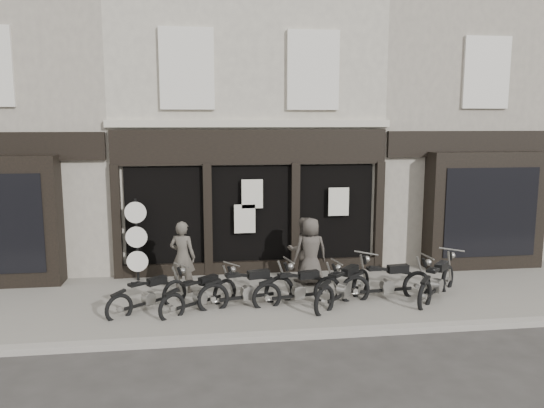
{
  "coord_description": "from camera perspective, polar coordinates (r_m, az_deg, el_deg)",
  "views": [
    {
      "loc": [
        -1.31,
        -10.72,
        4.1
      ],
      "look_at": [
        0.35,
        1.6,
        2.16
      ],
      "focal_mm": 35.0,
      "sensor_mm": 36.0,
      "label": 1
    }
  ],
  "objects": [
    {
      "name": "man_left",
      "position": [
        12.62,
        -9.6,
        -5.63
      ],
      "size": [
        0.72,
        0.6,
        1.7
      ],
      "primitive_type": "imported",
      "rotation": [
        0.0,
        0.0,
        2.78
      ],
      "color": "#48433B",
      "rests_on": "pavement"
    },
    {
      "name": "motorcycle_3",
      "position": [
        11.87,
        2.91,
        -9.31
      ],
      "size": [
        2.09,
        0.71,
        1.01
      ],
      "rotation": [
        0.0,
        0.0,
        0.19
      ],
      "color": "black",
      "rests_on": "ground"
    },
    {
      "name": "motorcycle_1",
      "position": [
        11.6,
        -7.71,
        -9.89
      ],
      "size": [
        1.75,
        1.41,
        0.97
      ],
      "rotation": [
        0.0,
        0.0,
        0.64
      ],
      "color": "black",
      "rests_on": "ground"
    },
    {
      "name": "motorcycle_0",
      "position": [
        11.79,
        -13.11,
        -9.79
      ],
      "size": [
        1.7,
        1.4,
        0.95
      ],
      "rotation": [
        0.0,
        0.0,
        0.65
      ],
      "color": "black",
      "rests_on": "ground"
    },
    {
      "name": "advert_sign_post",
      "position": [
        13.73,
        -14.34,
        -4.15
      ],
      "size": [
        0.54,
        0.35,
        2.21
      ],
      "rotation": [
        0.0,
        0.0,
        -0.04
      ],
      "color": "black",
      "rests_on": "ground"
    },
    {
      "name": "man_right",
      "position": [
        13.1,
        4.16,
        -5.08
      ],
      "size": [
        0.85,
        0.58,
        1.66
      ],
      "primitive_type": "imported",
      "rotation": [
        0.0,
        0.0,
        3.21
      ],
      "color": "#3E3933",
      "rests_on": "pavement"
    },
    {
      "name": "motorcycle_2",
      "position": [
        11.75,
        -2.59,
        -9.39
      ],
      "size": [
        2.19,
        0.81,
        1.06
      ],
      "rotation": [
        0.0,
        0.0,
        0.22
      ],
      "color": "black",
      "rests_on": "ground"
    },
    {
      "name": "neighbour_right",
      "position": [
        18.29,
        17.24,
        8.28
      ],
      "size": [
        5.6,
        6.73,
        8.34
      ],
      "color": "gray",
      "rests_on": "ground"
    },
    {
      "name": "man_centre",
      "position": [
        13.31,
        3.34,
        -4.92
      ],
      "size": [
        0.86,
        0.7,
        1.63
      ],
      "primitive_type": "imported",
      "rotation": [
        0.0,
        0.0,
        3.25
      ],
      "color": "#443D37",
      "rests_on": "pavement"
    },
    {
      "name": "pavement",
      "position": [
        12.37,
        -1.21,
        -10.21
      ],
      "size": [
        30.0,
        4.2,
        0.12
      ],
      "primitive_type": "cube",
      "color": "slate",
      "rests_on": "ground_plane"
    },
    {
      "name": "neighbour_left",
      "position": [
        17.36,
        -24.82,
        7.85
      ],
      "size": [
        5.6,
        6.73,
        8.34
      ],
      "color": "gray",
      "rests_on": "ground"
    },
    {
      "name": "motorcycle_6",
      "position": [
        12.8,
        17.34,
        -8.24
      ],
      "size": [
        1.73,
        1.79,
        1.07
      ],
      "rotation": [
        0.0,
        0.0,
        0.81
      ],
      "color": "black",
      "rests_on": "ground"
    },
    {
      "name": "motorcycle_4",
      "position": [
        11.98,
        7.76,
        -9.06
      ],
      "size": [
        1.8,
        1.75,
        1.08
      ],
      "rotation": [
        0.0,
        0.0,
        0.76
      ],
      "color": "black",
      "rests_on": "ground"
    },
    {
      "name": "central_building",
      "position": [
        16.72,
        -3.24,
        8.78
      ],
      "size": [
        7.3,
        6.22,
        8.34
      ],
      "color": "#B6AF9C",
      "rests_on": "ground"
    },
    {
      "name": "motorcycle_5",
      "position": [
        12.46,
        12.33,
        -8.52
      ],
      "size": [
        2.23,
        0.61,
        1.07
      ],
      "rotation": [
        0.0,
        0.0,
        0.09
      ],
      "color": "black",
      "rests_on": "ground"
    },
    {
      "name": "kerb",
      "position": [
        10.37,
        0.17,
        -14.03
      ],
      "size": [
        30.0,
        0.25,
        0.13
      ],
      "primitive_type": "cube",
      "color": "gray",
      "rests_on": "ground_plane"
    },
    {
      "name": "ground_plane",
      "position": [
        11.55,
        -0.69,
        -11.94
      ],
      "size": [
        90.0,
        90.0,
        0.0
      ],
      "primitive_type": "plane",
      "color": "#2D2B28",
      "rests_on": "ground"
    }
  ]
}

